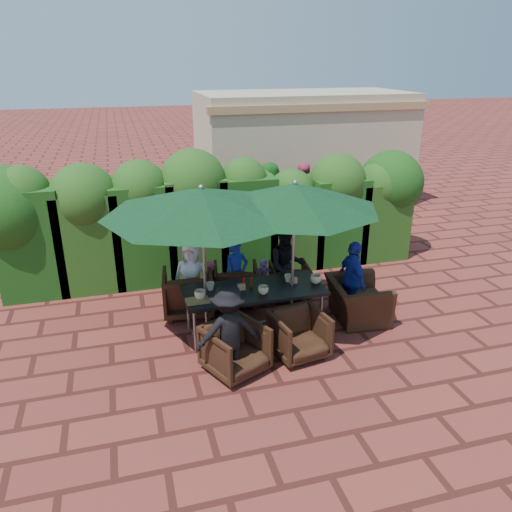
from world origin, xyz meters
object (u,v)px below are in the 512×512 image
object	(u,v)px
chair_near_left	(235,347)
chair_near_right	(299,332)
chair_far_right	(290,279)
umbrella_left	(202,201)
chair_far_mid	(236,282)
umbrella_right	(295,196)
chair_far_left	(188,290)
chair_end_right	(358,294)
dining_table	(254,293)

from	to	relation	value
chair_near_left	chair_near_right	size ratio (longest dim) A/B	1.03
chair_far_right	chair_near_right	world-z (taller)	chair_near_right
umbrella_left	chair_far_mid	distance (m)	2.19
umbrella_right	chair_near_left	xyz separation A→B (m)	(-1.17, -0.96, -1.82)
chair_far_right	chair_near_right	xyz separation A→B (m)	(-0.51, -1.89, 0.03)
umbrella_right	chair_far_left	distance (m)	2.54
chair_near_right	chair_end_right	xyz separation A→B (m)	(1.34, 0.80, 0.07)
umbrella_left	umbrella_right	bearing A→B (deg)	-4.22
chair_near_left	chair_near_right	distance (m)	1.01
dining_table	chair_near_right	xyz separation A→B (m)	(0.45, -0.86, -0.29)
chair_far_left	chair_near_left	distance (m)	1.93
chair_near_left	chair_far_left	bearing A→B (deg)	76.41
umbrella_left	umbrella_right	world-z (taller)	same
chair_far_mid	chair_far_left	bearing A→B (deg)	21.57
chair_far_mid	chair_near_left	bearing A→B (deg)	87.52
dining_table	chair_end_right	world-z (taller)	chair_end_right
dining_table	chair_near_right	bearing A→B (deg)	-62.17
umbrella_right	chair_near_right	xyz separation A→B (m)	(-0.17, -0.82, -1.83)
dining_table	chair_near_left	world-z (taller)	chair_near_left
dining_table	umbrella_right	distance (m)	1.66
chair_far_left	chair_near_left	bearing A→B (deg)	108.47
umbrella_left	chair_far_right	bearing A→B (deg)	29.21
umbrella_left	chair_near_left	xyz separation A→B (m)	(0.21, -1.06, -1.82)
dining_table	chair_near_right	distance (m)	1.01
dining_table	umbrella_right	world-z (taller)	umbrella_right
dining_table	chair_far_right	distance (m)	1.45
chair_far_right	chair_near_right	bearing A→B (deg)	81.91
dining_table	chair_far_right	xyz separation A→B (m)	(0.96, 1.03, -0.32)
chair_near_right	chair_end_right	bearing A→B (deg)	21.31
chair_far_left	chair_end_right	bearing A→B (deg)	167.82
dining_table	chair_far_left	xyz separation A→B (m)	(-0.92, 0.89, -0.25)
umbrella_right	chair_near_right	size ratio (longest dim) A/B	3.40
chair_far_mid	chair_end_right	world-z (taller)	chair_end_right
chair_far_mid	chair_end_right	distance (m)	2.15
dining_table	chair_far_right	world-z (taller)	dining_table
umbrella_left	umbrella_right	xyz separation A→B (m)	(1.38, -0.10, -0.00)
umbrella_right	chair_far_left	bearing A→B (deg)	149.00
chair_far_mid	chair_near_left	world-z (taller)	chair_far_mid
chair_far_right	umbrella_right	bearing A→B (deg)	79.21
chair_far_mid	chair_near_right	world-z (taller)	chair_far_mid
chair_end_right	dining_table	bearing A→B (deg)	93.70
chair_end_right	chair_far_mid	bearing A→B (deg)	64.40
chair_far_left	chair_near_right	world-z (taller)	chair_far_left
dining_table	chair_end_right	size ratio (longest dim) A/B	2.14
chair_near_right	chair_end_right	distance (m)	1.56
chair_near_right	chair_far_right	bearing A→B (deg)	65.32
umbrella_left	chair_far_left	bearing A→B (deg)	101.16
umbrella_left	umbrella_right	distance (m)	1.39
umbrella_right	chair_far_mid	size ratio (longest dim) A/B	3.27
umbrella_left	dining_table	bearing A→B (deg)	-4.93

